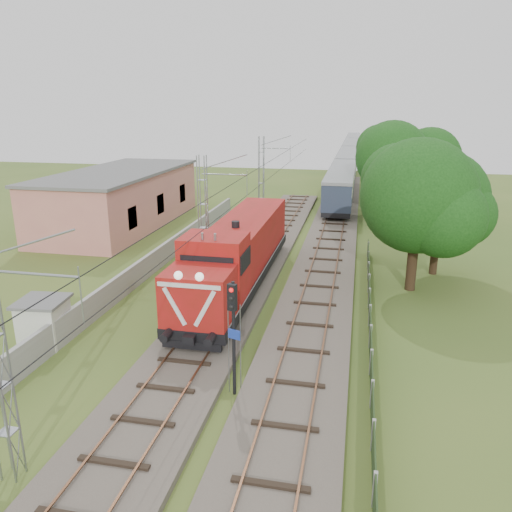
% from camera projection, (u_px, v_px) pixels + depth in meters
% --- Properties ---
extents(ground, '(140.00, 140.00, 0.00)m').
position_uv_depth(ground, '(189.00, 361.00, 22.54)').
color(ground, '#3F5A21').
rests_on(ground, ground).
extents(track_main, '(4.20, 70.00, 0.45)m').
position_uv_depth(track_main, '(229.00, 300.00, 29.04)').
color(track_main, '#6B6054').
rests_on(track_main, ground).
extents(track_side, '(4.20, 80.00, 0.45)m').
position_uv_depth(track_side, '(329.00, 246.00, 40.24)').
color(track_side, '#6B6054').
rests_on(track_side, ground).
extents(catenary, '(3.31, 70.00, 8.00)m').
position_uv_depth(catenary, '(204.00, 215.00, 33.16)').
color(catenary, gray).
rests_on(catenary, ground).
extents(boundary_wall, '(0.25, 40.00, 1.50)m').
position_uv_depth(boundary_wall, '(157.00, 259.00, 34.82)').
color(boundary_wall, '#9E9E99').
rests_on(boundary_wall, ground).
extents(station_building, '(8.40, 20.40, 5.22)m').
position_uv_depth(station_building, '(121.00, 198.00, 47.15)').
color(station_building, tan).
rests_on(station_building, ground).
extents(fence, '(0.12, 32.00, 1.20)m').
position_uv_depth(fence, '(370.00, 336.00, 23.62)').
color(fence, black).
rests_on(fence, ground).
extents(locomotive, '(3.24, 18.49, 4.69)m').
position_uv_depth(locomotive, '(238.00, 253.00, 30.62)').
color(locomotive, black).
rests_on(locomotive, ground).
extents(coach_rake, '(2.94, 87.80, 3.40)m').
position_uv_depth(coach_rake, '(349.00, 155.00, 88.38)').
color(coach_rake, black).
rests_on(coach_rake, ground).
extents(signal_post, '(0.52, 0.41, 4.79)m').
position_uv_depth(signal_post, '(233.00, 319.00, 18.98)').
color(signal_post, black).
rests_on(signal_post, ground).
extents(relay_hut, '(2.40, 2.40, 2.26)m').
position_uv_depth(relay_hut, '(44.00, 322.00, 23.94)').
color(relay_hut, silver).
rests_on(relay_hut, ground).
extents(tree_a, '(7.21, 6.87, 9.35)m').
position_uv_depth(tree_a, '(420.00, 198.00, 29.55)').
color(tree_a, '#3A2418').
rests_on(tree_a, ground).
extents(tree_b, '(6.42, 6.11, 8.32)m').
position_uv_depth(tree_b, '(442.00, 199.00, 32.66)').
color(tree_b, '#3A2418').
rests_on(tree_b, ground).
extents(tree_c, '(7.47, 7.12, 9.69)m').
position_uv_depth(tree_c, '(393.00, 158.00, 49.09)').
color(tree_c, '#3A2418').
rests_on(tree_c, ground).
extents(tree_d, '(6.87, 6.55, 8.91)m').
position_uv_depth(tree_d, '(430.00, 160.00, 51.75)').
color(tree_d, '#3A2418').
rests_on(tree_d, ground).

